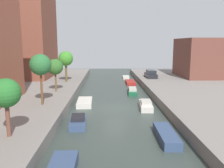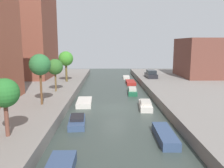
% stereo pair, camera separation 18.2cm
% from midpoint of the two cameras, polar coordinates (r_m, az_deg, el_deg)
% --- Properties ---
extents(ground_plane, '(84.00, 84.00, 0.00)m').
position_cam_midpoint_polar(ground_plane, '(25.81, 0.82, -6.00)').
color(ground_plane, '#333D38').
extents(apartment_tower_far, '(10.00, 11.29, 27.39)m').
position_cam_midpoint_polar(apartment_tower_far, '(46.38, -21.39, 18.68)').
color(apartment_tower_far, brown).
rests_on(apartment_tower_far, quay_left).
extents(low_block_right, '(10.00, 10.20, 7.09)m').
position_cam_midpoint_polar(low_block_right, '(46.96, 22.64, 6.03)').
color(low_block_right, brown).
rests_on(low_block_right, quay_right).
extents(street_tree_1, '(1.91, 1.91, 3.89)m').
position_cam_midpoint_polar(street_tree_1, '(16.41, -24.70, -2.15)').
color(street_tree_1, brown).
rests_on(street_tree_1, quay_left).
extents(street_tree_2, '(2.11, 2.11, 5.10)m').
position_cam_midpoint_polar(street_tree_2, '(23.89, -17.17, 4.50)').
color(street_tree_2, brown).
rests_on(street_tree_2, quay_left).
extents(street_tree_3, '(2.01, 2.01, 4.19)m').
position_cam_midpoint_polar(street_tree_3, '(30.31, -13.72, 4.09)').
color(street_tree_3, brown).
rests_on(street_tree_3, quay_left).
extents(street_tree_4, '(2.35, 2.35, 4.91)m').
position_cam_midpoint_polar(street_tree_4, '(38.09, -11.18, 6.09)').
color(street_tree_4, brown).
rests_on(street_tree_4, quay_left).
extents(parked_car, '(1.73, 4.33, 1.38)m').
position_cam_midpoint_polar(parked_car, '(42.85, 9.73, 2.36)').
color(parked_car, black).
rests_on(parked_car, quay_right).
extents(moored_boat_left_2, '(1.63, 3.45, 0.79)m').
position_cam_midpoint_polar(moored_boat_left_2, '(20.78, -8.37, -9.11)').
color(moored_boat_left_2, '#33476B').
rests_on(moored_boat_left_2, ground_plane).
extents(moored_boat_left_3, '(1.80, 4.00, 0.54)m').
position_cam_midpoint_polar(moored_boat_left_3, '(27.44, -6.65, -4.52)').
color(moored_boat_left_3, beige).
rests_on(moored_boat_left_3, ground_plane).
extents(moored_boat_right_1, '(1.32, 4.26, 0.64)m').
position_cam_midpoint_polar(moored_boat_right_1, '(18.09, 13.23, -12.25)').
color(moored_boat_right_1, '#33476B').
rests_on(moored_boat_right_1, ground_plane).
extents(moored_boat_right_2, '(1.57, 3.87, 0.90)m').
position_cam_midpoint_polar(moored_boat_right_2, '(25.91, 8.44, -5.16)').
color(moored_boat_right_2, beige).
rests_on(moored_boat_right_2, ground_plane).
extents(moored_boat_right_3, '(1.53, 4.40, 0.84)m').
position_cam_midpoint_polar(moored_boat_right_3, '(33.48, 5.21, -1.73)').
color(moored_boat_right_3, '#195638').
rests_on(moored_boat_right_3, ground_plane).
extents(moored_boat_right_4, '(1.56, 4.28, 0.51)m').
position_cam_midpoint_polar(moored_boat_right_4, '(41.55, 4.74, 0.40)').
color(moored_boat_right_4, maroon).
rests_on(moored_boat_right_4, ground_plane).
extents(moored_boat_right_5, '(1.39, 3.15, 0.47)m').
position_cam_midpoint_polar(moored_boat_right_5, '(48.09, 3.66, 1.67)').
color(moored_boat_right_5, beige).
rests_on(moored_boat_right_5, ground_plane).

